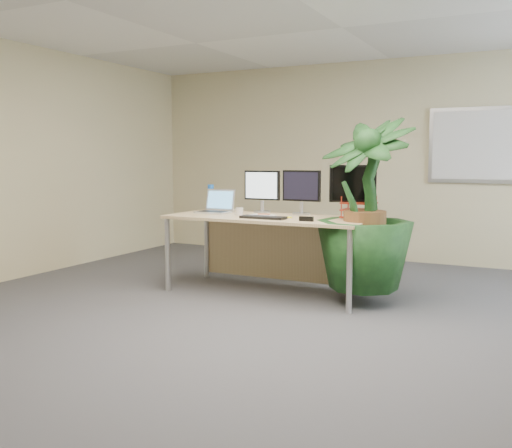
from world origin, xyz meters
The scene contains 17 objects.
floor centered at (0.00, 0.00, 0.00)m, with size 8.00×8.00×0.00m, color #424146.
back_wall centered at (0.00, 4.00, 1.35)m, with size 7.00×0.04×2.70m, color beige.
whiteboard centered at (1.20, 3.97, 1.55)m, with size 1.30×0.04×0.95m.
desk centered at (-0.59, 1.64, 0.63)m, with size 2.08×0.88×0.80m.
floor_plant centered at (0.41, 1.54, 0.75)m, with size 0.84×0.84×1.50m, color #123315.
monitor_left centered at (-0.83, 1.85, 1.06)m, with size 0.41×0.19×0.46m.
monitor_right centered at (-0.36, 1.83, 1.06)m, with size 0.42×0.19×0.46m.
monitor_dark centered at (0.21, 1.77, 1.10)m, with size 0.41×0.30×0.52m.
laptop centered at (-1.27, 1.62, 0.86)m, with size 0.35×0.31×0.25m.
keyboard centered at (-0.54, 1.30, 0.81)m, with size 0.46×0.15×0.03m, color black.
coffee_mug centered at (-0.89, 1.45, 0.84)m, with size 0.11×0.08×0.08m.
spiral_notebook centered at (-0.67, 1.50, 0.80)m, with size 0.27×0.20×0.01m, color white.
orange_pen centered at (-0.66, 1.55, 0.82)m, with size 0.01×0.01×0.13m, color #CB4716.
yellow_highlighter centered at (-0.37, 1.46, 0.81)m, with size 0.02×0.02×0.12m, color #FEFC1A.
water_bottle centered at (-1.50, 1.89, 0.94)m, with size 0.07×0.07×0.29m.
letter_tray centered at (0.28, 1.76, 0.87)m, with size 0.32×0.24×0.15m.
stapler centered at (-0.08, 1.27, 0.82)m, with size 0.14×0.04×0.05m, color black.
Camera 1 is at (1.89, -3.70, 1.39)m, focal length 40.00 mm.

